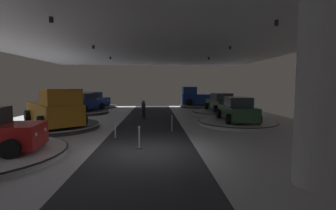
{
  "coord_description": "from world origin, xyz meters",
  "views": [
    {
      "loc": [
        0.44,
        -9.75,
        2.79
      ],
      "look_at": [
        1.31,
        6.85,
        1.4
      ],
      "focal_mm": 25.04,
      "sensor_mm": 36.0,
      "label": 1
    }
  ],
  "objects_px": {
    "display_platform_far_left": "(86,112)",
    "display_platform_far_right": "(221,113)",
    "display_car_far_left": "(85,103)",
    "display_car_mid_right": "(237,110)",
    "column_right": "(323,87)",
    "display_platform_mid_left": "(54,126)",
    "display_car_far_right": "(221,103)",
    "pickup_truck_mid_left": "(55,110)",
    "pickup_truck_deep_right": "(200,97)",
    "visitor_walking_near": "(143,108)",
    "display_platform_mid_right": "(237,123)",
    "display_platform_deep_left": "(94,107)",
    "display_car_deep_left": "(93,100)",
    "display_platform_deep_right": "(202,106)"
  },
  "relations": [
    {
      "from": "display_platform_far_left",
      "to": "display_platform_far_right",
      "type": "relative_size",
      "value": 0.83
    },
    {
      "from": "display_car_far_left",
      "to": "display_car_mid_right",
      "type": "relative_size",
      "value": 1.06
    },
    {
      "from": "column_right",
      "to": "display_platform_mid_left",
      "type": "bearing_deg",
      "value": 140.58
    },
    {
      "from": "display_platform_far_left",
      "to": "display_car_mid_right",
      "type": "xyz_separation_m",
      "value": [
        12.72,
        -7.1,
        0.85
      ]
    },
    {
      "from": "column_right",
      "to": "display_car_far_right",
      "type": "bearing_deg",
      "value": 84.03
    },
    {
      "from": "display_platform_far_right",
      "to": "pickup_truck_mid_left",
      "type": "bearing_deg",
      "value": -151.11
    },
    {
      "from": "display_platform_far_right",
      "to": "pickup_truck_deep_right",
      "type": "height_order",
      "value": "pickup_truck_deep_right"
    },
    {
      "from": "column_right",
      "to": "visitor_walking_near",
      "type": "bearing_deg",
      "value": 112.84
    },
    {
      "from": "display_platform_far_left",
      "to": "display_car_far_right",
      "type": "relative_size",
      "value": 1.05
    },
    {
      "from": "display_platform_far_left",
      "to": "display_platform_mid_right",
      "type": "height_order",
      "value": "display_platform_far_left"
    },
    {
      "from": "display_platform_far_right",
      "to": "display_car_far_right",
      "type": "xyz_separation_m",
      "value": [
        0.0,
        -0.03,
        0.93
      ]
    },
    {
      "from": "pickup_truck_deep_right",
      "to": "display_platform_deep_left",
      "type": "height_order",
      "value": "pickup_truck_deep_right"
    },
    {
      "from": "display_car_deep_left",
      "to": "display_platform_mid_right",
      "type": "relative_size",
      "value": 0.81
    },
    {
      "from": "pickup_truck_deep_right",
      "to": "pickup_truck_mid_left",
      "type": "height_order",
      "value": "pickup_truck_deep_right"
    },
    {
      "from": "display_platform_far_right",
      "to": "pickup_truck_mid_left",
      "type": "relative_size",
      "value": 1.0
    },
    {
      "from": "display_platform_deep_right",
      "to": "display_platform_deep_left",
      "type": "bearing_deg",
      "value": -178.71
    },
    {
      "from": "display_car_far_left",
      "to": "display_platform_deep_left",
      "type": "bearing_deg",
      "value": 97.57
    },
    {
      "from": "display_platform_far_right",
      "to": "display_car_deep_left",
      "type": "relative_size",
      "value": 1.24
    },
    {
      "from": "column_right",
      "to": "display_car_mid_right",
      "type": "distance_m",
      "value": 10.3
    },
    {
      "from": "column_right",
      "to": "display_platform_far_right",
      "type": "bearing_deg",
      "value": 84.04
    },
    {
      "from": "pickup_truck_deep_right",
      "to": "display_car_deep_left",
      "type": "height_order",
      "value": "pickup_truck_deep_right"
    },
    {
      "from": "display_car_far_right",
      "to": "display_car_deep_left",
      "type": "relative_size",
      "value": 0.98
    },
    {
      "from": "visitor_walking_near",
      "to": "display_platform_far_left",
      "type": "bearing_deg",
      "value": 146.39
    },
    {
      "from": "display_platform_far_right",
      "to": "display_platform_deep_left",
      "type": "relative_size",
      "value": 0.98
    },
    {
      "from": "display_platform_deep_left",
      "to": "display_car_mid_right",
      "type": "bearing_deg",
      "value": -44.58
    },
    {
      "from": "display_platform_far_right",
      "to": "display_platform_mid_left",
      "type": "xyz_separation_m",
      "value": [
        -12.75,
        -6.67,
        -0.03
      ]
    },
    {
      "from": "display_car_mid_right",
      "to": "display_car_far_right",
      "type": "bearing_deg",
      "value": 85.77
    },
    {
      "from": "display_platform_deep_right",
      "to": "display_platform_deep_left",
      "type": "distance_m",
      "value": 13.79
    },
    {
      "from": "visitor_walking_near",
      "to": "display_platform_mid_left",
      "type": "bearing_deg",
      "value": -143.16
    },
    {
      "from": "display_platform_deep_left",
      "to": "visitor_walking_near",
      "type": "xyz_separation_m",
      "value": [
        6.75,
        -10.2,
        0.75
      ]
    },
    {
      "from": "display_platform_mid_right",
      "to": "display_car_mid_right",
      "type": "bearing_deg",
      "value": -92.95
    },
    {
      "from": "display_platform_far_left",
      "to": "display_car_far_right",
      "type": "bearing_deg",
      "value": -6.17
    },
    {
      "from": "display_platform_far_left",
      "to": "display_car_deep_left",
      "type": "distance_m",
      "value": 6.41
    },
    {
      "from": "display_platform_far_left",
      "to": "display_platform_deep_left",
      "type": "relative_size",
      "value": 0.82
    },
    {
      "from": "pickup_truck_deep_right",
      "to": "display_platform_mid_left",
      "type": "height_order",
      "value": "pickup_truck_deep_right"
    },
    {
      "from": "display_car_far_left",
      "to": "display_platform_far_right",
      "type": "height_order",
      "value": "display_car_far_left"
    },
    {
      "from": "display_platform_deep_right",
      "to": "display_platform_mid_left",
      "type": "relative_size",
      "value": 1.02
    },
    {
      "from": "display_car_far_right",
      "to": "display_platform_mid_left",
      "type": "xyz_separation_m",
      "value": [
        -12.75,
        -6.64,
        -0.96
      ]
    },
    {
      "from": "pickup_truck_mid_left",
      "to": "pickup_truck_deep_right",
      "type": "bearing_deg",
      "value": 51.06
    },
    {
      "from": "display_car_far_left",
      "to": "display_platform_far_right",
      "type": "distance_m",
      "value": 13.25
    },
    {
      "from": "display_platform_deep_left",
      "to": "display_platform_mid_right",
      "type": "height_order",
      "value": "display_platform_deep_left"
    },
    {
      "from": "pickup_truck_deep_right",
      "to": "display_platform_deep_left",
      "type": "xyz_separation_m",
      "value": [
        -13.47,
        -0.31,
        -1.09
      ]
    },
    {
      "from": "display_platform_far_right",
      "to": "display_car_deep_left",
      "type": "distance_m",
      "value": 16.0
    },
    {
      "from": "display_platform_mid_left",
      "to": "display_car_deep_left",
      "type": "bearing_deg",
      "value": 95.03
    },
    {
      "from": "display_platform_deep_left",
      "to": "display_car_deep_left",
      "type": "height_order",
      "value": "display_car_deep_left"
    },
    {
      "from": "display_platform_deep_right",
      "to": "pickup_truck_deep_right",
      "type": "distance_m",
      "value": 1.12
    },
    {
      "from": "display_platform_deep_left",
      "to": "visitor_walking_near",
      "type": "distance_m",
      "value": 12.25
    },
    {
      "from": "display_platform_deep_right",
      "to": "pickup_truck_mid_left",
      "type": "height_order",
      "value": "pickup_truck_mid_left"
    },
    {
      "from": "display_platform_deep_right",
      "to": "display_platform_mid_left",
      "type": "distance_m",
      "value": 19.28
    },
    {
      "from": "display_platform_deep_left",
      "to": "display_car_deep_left",
      "type": "relative_size",
      "value": 1.26
    }
  ]
}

